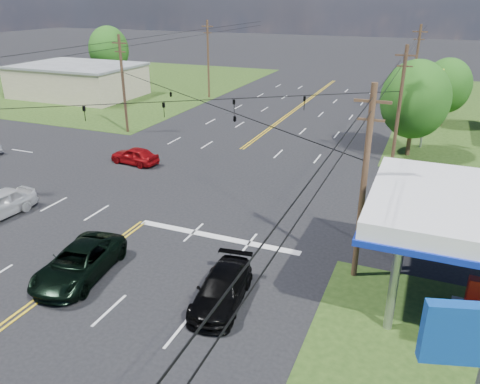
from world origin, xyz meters
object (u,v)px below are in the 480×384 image
at_px(pole_left_far, 208,58).
at_px(suv_black, 222,289).
at_px(pole_nw, 123,83).
at_px(pole_ne, 399,105).
at_px(pole_se, 364,184).
at_px(tree_right_b, 447,86).
at_px(retail_nw, 78,81).
at_px(tree_right_a, 415,100).
at_px(pickup_dkgreen, 79,263).
at_px(pole_right_far, 415,69).
at_px(tree_far_l, 109,49).

height_order(pole_left_far, suv_black, pole_left_far).
height_order(pole_nw, pole_ne, same).
height_order(pole_se, tree_right_b, pole_se).
distance_m(retail_nw, pole_se, 53.09).
height_order(pole_nw, tree_right_b, pole_nw).
height_order(tree_right_a, suv_black, tree_right_a).
distance_m(tree_right_b, pickup_dkgreen, 41.63).
xyz_separation_m(pole_se, pole_ne, (0.00, 18.00, 0.00)).
xyz_separation_m(pole_se, pole_right_far, (0.00, 37.00, 0.25)).
bearing_deg(pole_right_far, tree_far_l, 174.92).
xyz_separation_m(pole_left_far, pole_right_far, (26.00, 0.00, 0.00)).
distance_m(pole_right_far, tree_right_a, 16.03).
relative_size(pole_se, pole_right_far, 0.95).
bearing_deg(suv_black, tree_right_b, 69.68).
xyz_separation_m(retail_nw, tree_right_b, (46.50, 2.00, 2.22)).
bearing_deg(suv_black, pole_se, 34.22).
xyz_separation_m(pickup_dkgreen, suv_black, (7.36, 0.73, -0.07)).
distance_m(tree_right_b, suv_black, 38.70).
relative_size(pole_right_far, pickup_dkgreen, 1.77).
bearing_deg(pole_ne, pole_nw, 180.00).
height_order(pole_right_far, tree_right_a, pole_right_far).
distance_m(pole_left_far, pickup_dkgreen, 44.60).
relative_size(pole_nw, suv_black, 1.93).
bearing_deg(pole_se, pickup_dkgreen, -157.09).
distance_m(pole_nw, tree_right_b, 33.10).
height_order(pole_nw, pickup_dkgreen, pole_nw).
height_order(pole_right_far, pickup_dkgreen, pole_right_far).
bearing_deg(tree_right_a, pole_ne, -108.43).
height_order(tree_right_b, tree_far_l, tree_far_l).
distance_m(pole_right_far, suv_black, 42.11).
distance_m(pickup_dkgreen, suv_black, 7.40).
relative_size(retail_nw, tree_far_l, 1.83).
xyz_separation_m(pole_left_far, suv_black, (20.86, -41.56, -4.45)).
bearing_deg(tree_right_b, suv_black, -102.95).
xyz_separation_m(pole_se, pole_nw, (-26.00, 18.00, 0.00)).
xyz_separation_m(retail_nw, tree_right_a, (44.00, -10.00, 2.87)).
bearing_deg(pickup_dkgreen, retail_nw, 122.31).
relative_size(pole_left_far, suv_black, 2.03).
bearing_deg(pole_left_far, pole_ne, -36.16).
xyz_separation_m(pole_right_far, tree_far_l, (-45.00, 4.00, 0.03)).
bearing_deg(pole_nw, tree_right_a, 6.34).
bearing_deg(tree_far_l, pole_right_far, -5.08).
bearing_deg(pole_ne, pole_right_far, 90.00).
height_order(pole_left_far, tree_right_a, pole_left_far).
xyz_separation_m(retail_nw, pole_se, (43.00, -31.00, 2.92)).
bearing_deg(pole_ne, tree_far_l, 152.93).
bearing_deg(pole_left_far, tree_far_l, 168.11).
bearing_deg(pole_se, pole_ne, 90.00).
distance_m(tree_right_a, suv_black, 26.61).
distance_m(retail_nw, pole_right_far, 43.53).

